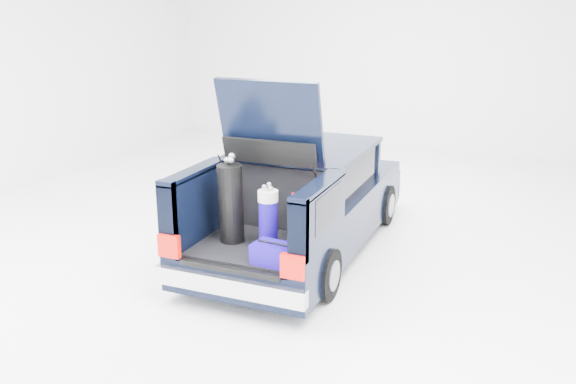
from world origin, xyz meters
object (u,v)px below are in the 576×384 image
at_px(blue_golf_bag, 268,219).
at_px(blue_duffel, 275,254).
at_px(car, 305,201).
at_px(black_golf_bag, 231,203).
at_px(red_suitcase, 306,219).

xyz_separation_m(blue_golf_bag, blue_duffel, (0.25, -0.39, -0.24)).
xyz_separation_m(car, blue_golf_bag, (0.17, -1.61, 0.28)).
distance_m(black_golf_bag, blue_duffel, 0.91).
distance_m(car, black_golf_bag, 1.68).
height_order(black_golf_bag, blue_duffel, black_golf_bag).
height_order(car, blue_golf_bag, car).
bearing_deg(car, red_suitcase, -68.38).
xyz_separation_m(black_golf_bag, blue_duffel, (0.73, -0.41, -0.36)).
relative_size(red_suitcase, blue_duffel, 1.21).
distance_m(car, blue_duffel, 2.05).
bearing_deg(blue_golf_bag, blue_duffel, -64.84).
distance_m(car, blue_golf_bag, 1.65).
xyz_separation_m(black_golf_bag, blue_golf_bag, (0.48, -0.02, -0.12)).
relative_size(black_golf_bag, blue_duffel, 2.14).
relative_size(black_golf_bag, blue_golf_bag, 1.35).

